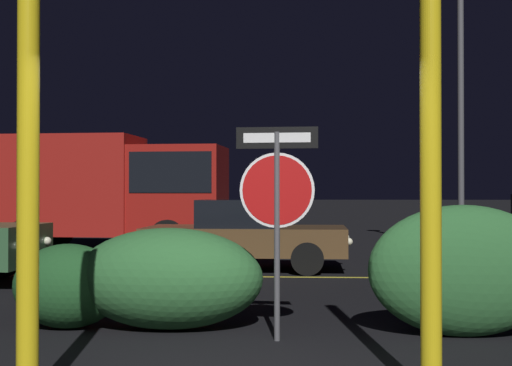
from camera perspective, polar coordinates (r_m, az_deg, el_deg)
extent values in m
cube|color=gold|center=(12.78, 1.03, -7.51)|extent=(33.68, 0.12, 0.01)
cylinder|color=#4C4C51|center=(7.28, 1.69, -4.27)|extent=(0.06, 0.06, 2.13)
cylinder|color=white|center=(7.27, 1.69, -0.58)|extent=(0.77, 0.07, 0.77)
cylinder|color=#B71414|center=(7.27, 1.69, -0.58)|extent=(0.71, 0.07, 0.71)
cube|color=black|center=(7.29, 1.69, 3.64)|extent=(0.84, 0.08, 0.22)
cube|color=white|center=(7.29, 1.69, 3.64)|extent=(0.69, 0.08, 0.10)
cylinder|color=yellow|center=(5.32, -17.77, -0.47)|extent=(0.16, 0.16, 3.07)
cylinder|color=yellow|center=(5.34, 13.80, 2.07)|extent=(0.15, 0.15, 3.55)
ellipsoid|color=#1E4C23|center=(8.27, -14.80, -7.97)|extent=(1.23, 0.88, 0.94)
ellipsoid|color=#2D6633|center=(8.00, -7.00, -7.58)|extent=(2.09, 1.16, 1.12)
ellipsoid|color=#2D6633|center=(7.82, 16.25, -6.75)|extent=(1.99, 0.74, 1.38)
cylinder|color=black|center=(13.48, -19.48, -5.85)|extent=(0.60, 0.21, 0.60)
sphere|color=#F4EFCC|center=(12.82, -16.35, -4.47)|extent=(0.14, 0.14, 0.14)
sphere|color=#F4EFCC|center=(11.72, -18.37, -4.82)|extent=(0.14, 0.14, 0.14)
cube|color=brown|center=(13.96, -0.81, -4.61)|extent=(3.92, 1.99, 0.53)
cube|color=black|center=(13.95, -1.29, -2.43)|extent=(1.59, 1.67, 0.53)
cylinder|color=black|center=(14.84, 4.18, -5.41)|extent=(0.60, 0.21, 0.60)
cylinder|color=black|center=(13.01, 4.13, -6.07)|extent=(0.60, 0.21, 0.60)
cylinder|color=black|center=(15.04, -5.08, -5.34)|extent=(0.60, 0.21, 0.60)
cylinder|color=black|center=(13.25, -6.40, -5.97)|extent=(0.60, 0.21, 0.60)
sphere|color=#F4EFCC|center=(14.51, 7.21, -4.35)|extent=(0.14, 0.14, 0.14)
sphere|color=#F4EFCC|center=(13.33, 7.45, -4.68)|extent=(0.14, 0.14, 0.14)
cylinder|color=black|center=(15.14, 18.38, -5.28)|extent=(0.62, 0.25, 0.60)
cube|color=maroon|center=(18.35, -6.16, -0.63)|extent=(2.38, 2.12, 2.28)
cube|color=black|center=(18.36, -6.16, 0.79)|extent=(2.16, 2.15, 1.00)
cube|color=maroon|center=(19.24, -14.88, -0.20)|extent=(3.82, 2.33, 2.56)
cylinder|color=black|center=(19.39, -5.67, -3.94)|extent=(0.85, 0.33, 0.84)
cylinder|color=black|center=(17.41, -7.10, -4.31)|extent=(0.85, 0.33, 0.84)
cylinder|color=black|center=(20.45, -15.56, -3.75)|extent=(0.85, 0.33, 0.84)
cylinder|color=black|center=(18.59, -17.94, -4.05)|extent=(0.85, 0.33, 0.84)
cylinder|color=#4C4C51|center=(19.01, 16.06, 6.43)|extent=(0.16, 0.16, 7.74)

